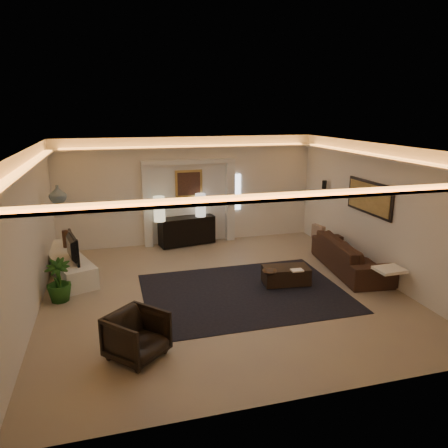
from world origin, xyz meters
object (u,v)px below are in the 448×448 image
object	(u,v)px
console	(187,231)
sofa	(351,255)
armchair	(137,336)
coffee_table	(286,275)

from	to	relation	value
console	sofa	world-z (taller)	console
sofa	armchair	size ratio (longest dim) A/B	3.19
sofa	coffee_table	distance (m)	1.80
armchair	coffee_table	bearing A→B (deg)	-11.31
console	armchair	bearing A→B (deg)	-118.77
sofa	coffee_table	bearing A→B (deg)	108.33
console	coffee_table	world-z (taller)	console
console	armchair	world-z (taller)	console
console	coffee_table	bearing A→B (deg)	-75.64
sofa	coffee_table	xyz separation A→B (m)	(-1.76, -0.37, -0.16)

